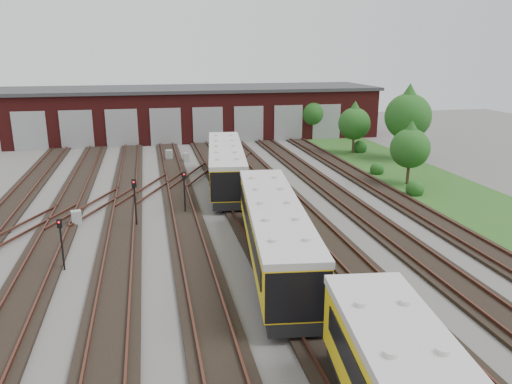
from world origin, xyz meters
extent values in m
plane|color=#42403E|center=(0.00, 0.00, 0.00)|extent=(120.00, 120.00, 0.00)
cube|color=black|center=(-10.00, 0.00, 0.09)|extent=(2.40, 70.00, 0.18)
cube|color=#4E291F|center=(-10.72, 0.00, 0.26)|extent=(0.10, 70.00, 0.15)
cube|color=#4E291F|center=(-9.28, 0.00, 0.26)|extent=(0.10, 70.00, 0.15)
cube|color=black|center=(-6.00, 0.00, 0.09)|extent=(2.40, 70.00, 0.18)
cube|color=#4E291F|center=(-6.72, 0.00, 0.26)|extent=(0.10, 70.00, 0.15)
cube|color=#4E291F|center=(-5.28, 0.00, 0.26)|extent=(0.10, 70.00, 0.15)
cube|color=black|center=(-2.00, 0.00, 0.09)|extent=(2.40, 70.00, 0.18)
cube|color=#4E291F|center=(-2.72, 0.00, 0.26)|extent=(0.10, 70.00, 0.15)
cube|color=#4E291F|center=(-1.28, 0.00, 0.26)|extent=(0.10, 70.00, 0.15)
cube|color=black|center=(2.00, 0.00, 0.09)|extent=(2.40, 70.00, 0.18)
cube|color=#4E291F|center=(1.28, 0.00, 0.26)|extent=(0.10, 70.00, 0.15)
cube|color=#4E291F|center=(2.72, 0.00, 0.26)|extent=(0.10, 70.00, 0.15)
cube|color=black|center=(6.00, 0.00, 0.09)|extent=(2.40, 70.00, 0.18)
cube|color=#4E291F|center=(5.28, 0.00, 0.26)|extent=(0.10, 70.00, 0.15)
cube|color=#4E291F|center=(6.72, 0.00, 0.26)|extent=(0.10, 70.00, 0.15)
cube|color=black|center=(10.00, 0.00, 0.09)|extent=(2.40, 70.00, 0.18)
cube|color=#4E291F|center=(9.28, 0.00, 0.26)|extent=(0.10, 70.00, 0.15)
cube|color=#4E291F|center=(10.72, 0.00, 0.26)|extent=(0.10, 70.00, 0.15)
cube|color=black|center=(14.00, 0.00, 0.09)|extent=(2.40, 70.00, 0.18)
cube|color=#4E291F|center=(13.28, 0.00, 0.26)|extent=(0.10, 70.00, 0.15)
cube|color=#4E291F|center=(14.72, 0.00, 0.26)|extent=(0.10, 70.00, 0.15)
cube|color=#4E291F|center=(-8.00, 10.00, 0.26)|extent=(5.40, 9.62, 0.15)
cube|color=#4E291F|center=(-4.00, 14.00, 0.26)|extent=(5.40, 9.62, 0.15)
cube|color=#4E291F|center=(0.00, 18.00, 0.26)|extent=(5.40, 9.62, 0.15)
cube|color=#4E291F|center=(-12.00, 6.00, 0.26)|extent=(5.40, 9.62, 0.15)
cube|color=#4E291F|center=(4.00, 22.00, 0.26)|extent=(5.40, 9.62, 0.15)
cube|color=#4B1312|center=(0.00, 40.00, 3.00)|extent=(50.00, 12.00, 6.00)
cube|color=#323235|center=(0.00, 40.00, 6.15)|extent=(51.00, 12.50, 0.40)
cube|color=gray|center=(-17.00, 33.98, 2.20)|extent=(3.60, 0.12, 4.40)
cube|color=gray|center=(-12.00, 33.98, 2.20)|extent=(3.60, 0.12, 4.40)
cube|color=gray|center=(-7.00, 33.98, 2.20)|extent=(3.60, 0.12, 4.40)
cube|color=gray|center=(-2.00, 33.98, 2.20)|extent=(3.60, 0.12, 4.40)
cube|color=gray|center=(3.00, 33.98, 2.20)|extent=(3.60, 0.12, 4.40)
cube|color=gray|center=(8.00, 33.98, 2.20)|extent=(3.60, 0.12, 4.40)
cube|color=gray|center=(13.00, 33.98, 2.20)|extent=(3.60, 0.12, 4.40)
cube|color=gray|center=(18.00, 33.98, 2.20)|extent=(3.60, 0.12, 4.40)
cube|color=#1C4416|center=(19.00, 10.00, 0.03)|extent=(8.00, 55.00, 0.05)
cube|color=black|center=(2.00, -2.16, 0.63)|extent=(4.14, 15.02, 0.59)
cube|color=#D6980B|center=(2.00, -2.16, 2.01)|extent=(4.44, 15.05, 2.18)
cube|color=beige|center=(2.00, -2.16, 3.25)|extent=(4.53, 15.07, 0.30)
cube|color=black|center=(0.70, -2.00, 2.26)|extent=(1.72, 12.97, 0.84)
cube|color=black|center=(3.30, -2.33, 2.26)|extent=(1.72, 12.97, 0.84)
cube|color=black|center=(2.00, 13.84, 0.63)|extent=(4.14, 15.02, 0.59)
cube|color=#D6980B|center=(2.00, 13.84, 2.01)|extent=(4.44, 15.05, 2.18)
cube|color=beige|center=(2.00, 13.84, 3.25)|extent=(4.53, 15.07, 0.30)
cube|color=black|center=(0.70, 14.00, 2.26)|extent=(1.72, 12.97, 0.84)
cube|color=black|center=(3.30, 13.67, 2.26)|extent=(1.72, 12.97, 0.84)
cylinder|color=black|center=(-8.67, -0.42, 1.15)|extent=(0.09, 0.09, 2.30)
cube|color=black|center=(-8.67, -0.42, 2.53)|extent=(0.24, 0.16, 0.46)
sphere|color=red|center=(-8.67, -0.51, 2.62)|extent=(0.11, 0.11, 0.11)
cylinder|color=black|center=(-5.11, 5.44, 1.31)|extent=(0.11, 0.11, 2.62)
cube|color=black|center=(-5.11, 5.44, 2.88)|extent=(0.28, 0.19, 0.54)
sphere|color=red|center=(-5.11, 5.34, 2.99)|extent=(0.13, 0.13, 0.13)
cylinder|color=black|center=(0.76, 7.28, 1.31)|extent=(0.10, 0.10, 2.62)
cube|color=black|center=(0.76, 7.28, 2.89)|extent=(0.26, 0.16, 0.52)
sphere|color=red|center=(0.76, 7.17, 2.99)|extent=(0.13, 0.13, 0.13)
cylinder|color=black|center=(-1.87, 7.47, 1.23)|extent=(0.10, 0.10, 2.46)
cube|color=black|center=(-1.87, 7.47, 2.72)|extent=(0.26, 0.16, 0.52)
sphere|color=red|center=(-1.87, 7.36, 2.83)|extent=(0.12, 0.12, 0.12)
cube|color=#929496|center=(-2.11, 25.35, 0.54)|extent=(0.74, 0.66, 1.08)
cube|color=#929496|center=(-8.87, 6.48, 0.51)|extent=(0.71, 0.63, 1.01)
cube|color=#929496|center=(-0.48, 24.18, 0.46)|extent=(0.61, 0.52, 0.93)
cube|color=#929496|center=(3.71, 20.93, 0.54)|extent=(0.80, 0.75, 1.07)
cylinder|color=#372A19|center=(16.23, 35.00, 0.88)|extent=(0.22, 0.22, 1.77)
sphere|color=#134513|center=(16.23, 35.00, 3.24)|extent=(3.44, 3.44, 3.44)
cone|color=#134513|center=(16.23, 35.00, 4.47)|extent=(2.95, 2.95, 2.46)
cylinder|color=#372A19|center=(17.77, 24.75, 0.89)|extent=(0.24, 0.24, 1.78)
sphere|color=#134513|center=(17.77, 24.75, 3.26)|extent=(3.46, 3.46, 3.46)
cone|color=#134513|center=(17.77, 24.75, 4.49)|extent=(2.96, 2.96, 2.47)
cylinder|color=#372A19|center=(21.83, 20.77, 1.20)|extent=(0.27, 0.27, 2.40)
sphere|color=#134513|center=(21.83, 20.77, 4.41)|extent=(4.67, 4.67, 4.67)
cone|color=#134513|center=(21.83, 20.77, 6.08)|extent=(4.01, 4.01, 3.34)
cylinder|color=#372A19|center=(17.03, 11.41, 0.84)|extent=(0.26, 0.26, 1.68)
sphere|color=#134513|center=(17.03, 11.41, 3.08)|extent=(3.27, 3.27, 3.27)
cone|color=#134513|center=(17.03, 11.41, 4.25)|extent=(2.80, 2.80, 2.34)
sphere|color=#134513|center=(16.00, 8.34, 0.70)|extent=(1.41, 1.41, 1.41)
sphere|color=#134513|center=(16.15, 15.33, 0.64)|extent=(1.28, 1.28, 1.28)
sphere|color=#134513|center=(18.77, 25.15, 0.78)|extent=(1.56, 1.56, 1.56)
camera|label=1|loc=(-4.05, -25.56, 10.87)|focal=35.00mm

